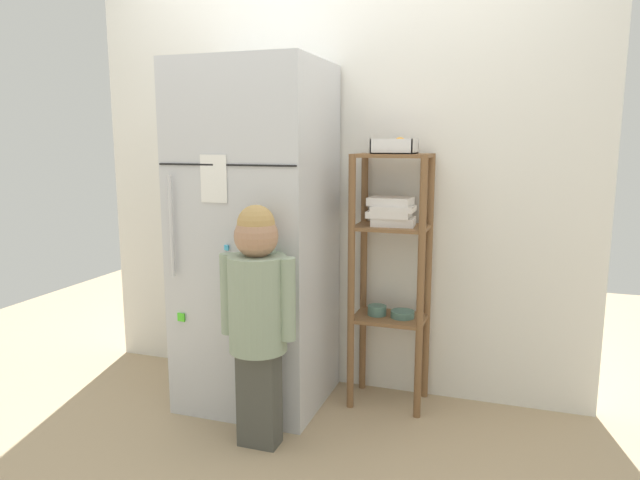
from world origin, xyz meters
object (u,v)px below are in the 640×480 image
refrigerator (256,237)px  child_standing (258,303)px  pantry_shelf_unit (391,251)px  fruit_bin (395,147)px

refrigerator → child_standing: (0.21, -0.44, -0.21)m
child_standing → pantry_shelf_unit: size_ratio=0.84×
refrigerator → pantry_shelf_unit: size_ratio=1.34×
refrigerator → fruit_bin: 0.84m
refrigerator → child_standing: bearing=-64.9°
pantry_shelf_unit → fruit_bin: size_ratio=6.31×
pantry_shelf_unit → child_standing: bearing=-127.1°
child_standing → fruit_bin: bearing=51.9°
child_standing → fruit_bin: size_ratio=5.32×
refrigerator → fruit_bin: refrigerator is taller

